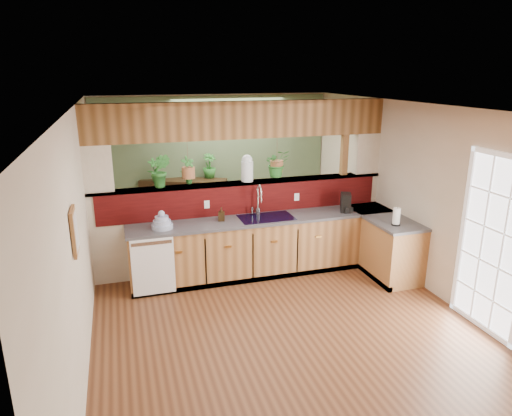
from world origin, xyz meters
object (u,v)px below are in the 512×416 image
object	(u,v)px
faucet	(259,199)
glass_jar	(247,168)
dish_stack	(162,223)
paper_towel	(396,217)
soap_dispenser	(221,214)
coffee_maker	(346,203)
shelving_console	(185,207)

from	to	relation	value
faucet	glass_jar	bearing A→B (deg)	117.54
dish_stack	paper_towel	world-z (taller)	paper_towel
soap_dispenser	glass_jar	bearing A→B (deg)	33.60
faucet	paper_towel	size ratio (longest dim) A/B	1.80
faucet	coffee_maker	distance (m)	1.39
dish_stack	paper_towel	bearing A→B (deg)	-14.33
paper_towel	shelving_console	distance (m)	4.11
glass_jar	soap_dispenser	bearing A→B (deg)	-146.40
glass_jar	shelving_console	bearing A→B (deg)	110.87
faucet	dish_stack	bearing A→B (deg)	-172.24
coffee_maker	shelving_console	bearing A→B (deg)	157.29
coffee_maker	paper_towel	distance (m)	0.89
faucet	dish_stack	xyz separation A→B (m)	(-1.48, -0.20, -0.18)
soap_dispenser	glass_jar	world-z (taller)	glass_jar
soap_dispenser	faucet	bearing A→B (deg)	9.81
glass_jar	shelving_console	size ratio (longest dim) A/B	0.25
dish_stack	coffee_maker	world-z (taller)	coffee_maker
dish_stack	glass_jar	distance (m)	1.56
shelving_console	paper_towel	bearing A→B (deg)	-27.39
faucet	paper_towel	xyz separation A→B (m)	(1.75, -1.03, -0.14)
faucet	dish_stack	size ratio (longest dim) A/B	1.61
dish_stack	coffee_maker	bearing A→B (deg)	-0.41
paper_towel	glass_jar	bearing A→B (deg)	146.19
coffee_maker	paper_towel	size ratio (longest dim) A/B	1.06
soap_dispenser	glass_jar	size ratio (longest dim) A/B	0.49
soap_dispenser	shelving_console	world-z (taller)	soap_dispenser
dish_stack	glass_jar	world-z (taller)	glass_jar
coffee_maker	shelving_console	world-z (taller)	coffee_maker
soap_dispenser	paper_towel	xyz separation A→B (m)	(2.35, -0.92, 0.02)
dish_stack	coffee_maker	xyz separation A→B (m)	(2.84, -0.02, 0.05)
paper_towel	glass_jar	distance (m)	2.31
dish_stack	coffee_maker	size ratio (longest dim) A/B	1.05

